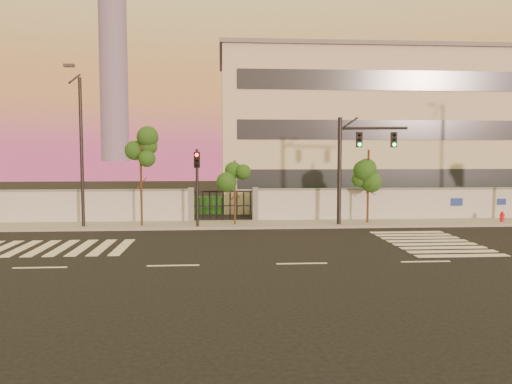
% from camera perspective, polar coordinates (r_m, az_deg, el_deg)
% --- Properties ---
extents(ground, '(120.00, 120.00, 0.00)m').
position_cam_1_polar(ground, '(19.83, 5.24, -8.16)').
color(ground, black).
rests_on(ground, ground).
extents(sidewalk, '(60.00, 3.00, 0.15)m').
position_cam_1_polar(sidewalk, '(30.07, 2.01, -3.69)').
color(sidewalk, gray).
rests_on(sidewalk, ground).
extents(perimeter_wall, '(60.00, 0.36, 2.20)m').
position_cam_1_polar(perimeter_wall, '(31.44, 1.92, -1.51)').
color(perimeter_wall, '#B4B6BB').
rests_on(perimeter_wall, ground).
extents(hedge_row, '(41.00, 4.25, 1.80)m').
position_cam_1_polar(hedge_row, '(34.29, 3.20, -1.44)').
color(hedge_row, '#133911').
rests_on(hedge_row, ground).
extents(institutional_building, '(24.40, 12.40, 12.25)m').
position_cam_1_polar(institutional_building, '(42.89, 12.50, 6.77)').
color(institutional_building, beige).
rests_on(institutional_building, ground).
extents(distant_skyscraper, '(16.00, 16.00, 118.00)m').
position_cam_1_polar(distant_skyscraper, '(310.83, -16.01, 14.94)').
color(distant_skyscraper, slate).
rests_on(distant_skyscraper, ground).
extents(road_markings, '(57.00, 7.62, 0.02)m').
position_cam_1_polar(road_markings, '(23.31, -0.12, -6.22)').
color(road_markings, silver).
rests_on(road_markings, ground).
extents(street_tree_c, '(1.58, 1.26, 5.58)m').
position_cam_1_polar(street_tree_c, '(29.42, -12.99, 3.90)').
color(street_tree_c, '#382314').
rests_on(street_tree_c, ground).
extents(street_tree_d, '(1.45, 1.15, 3.92)m').
position_cam_1_polar(street_tree_d, '(29.25, -2.40, 1.62)').
color(street_tree_d, '#382314').
rests_on(street_tree_d, ground).
extents(street_tree_e, '(1.62, 1.29, 4.55)m').
position_cam_1_polar(street_tree_e, '(30.74, 12.74, 2.51)').
color(street_tree_e, '#382314').
rests_on(street_tree_e, ground).
extents(traffic_signal_main, '(4.05, 0.78, 6.42)m').
position_cam_1_polar(traffic_signal_main, '(29.83, 11.05, 3.84)').
color(traffic_signal_main, black).
rests_on(traffic_signal_main, ground).
extents(traffic_signal_secondary, '(0.36, 0.34, 4.57)m').
position_cam_1_polar(traffic_signal_secondary, '(28.54, -6.75, 1.54)').
color(traffic_signal_secondary, black).
rests_on(traffic_signal_secondary, ground).
extents(streetlight_west, '(0.54, 2.16, 8.98)m').
position_cam_1_polar(streetlight_west, '(29.88, -19.43, 5.21)').
color(streetlight_west, black).
rests_on(streetlight_west, ground).
extents(fire_hydrant, '(0.31, 0.29, 0.79)m').
position_cam_1_polar(fire_hydrant, '(33.99, 26.30, -2.67)').
color(fire_hydrant, red).
rests_on(fire_hydrant, ground).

